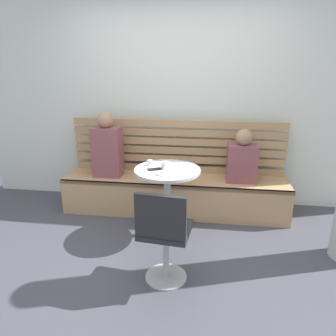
# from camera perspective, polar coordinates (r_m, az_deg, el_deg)

# --- Properties ---
(ground) EXTENTS (8.00, 8.00, 0.00)m
(ground) POSITION_cam_1_polar(r_m,az_deg,el_deg) (2.98, -1.67, -17.98)
(ground) COLOR #42424C
(back_wall) EXTENTS (5.20, 0.10, 2.90)m
(back_wall) POSITION_cam_1_polar(r_m,az_deg,el_deg) (4.03, 2.04, 13.98)
(back_wall) COLOR silver
(back_wall) RESTS_ON ground
(booth_bench) EXTENTS (2.70, 0.52, 0.44)m
(booth_bench) POSITION_cam_1_polar(r_m,az_deg,el_deg) (3.90, 1.17, -4.85)
(booth_bench) COLOR tan
(booth_bench) RESTS_ON ground
(booth_backrest) EXTENTS (2.65, 0.04, 0.67)m
(booth_backrest) POSITION_cam_1_polar(r_m,az_deg,el_deg) (3.95, 1.63, 3.97)
(booth_backrest) COLOR #A68157
(booth_backrest) RESTS_ON booth_bench
(cafe_table) EXTENTS (0.68, 0.68, 0.74)m
(cafe_table) POSITION_cam_1_polar(r_m,az_deg,el_deg) (3.30, -0.12, -3.81)
(cafe_table) COLOR #ADADB2
(cafe_table) RESTS_ON ground
(white_chair) EXTENTS (0.44, 0.44, 0.85)m
(white_chair) POSITION_cam_1_polar(r_m,az_deg,el_deg) (2.59, -0.72, -11.87)
(white_chair) COLOR #ADADB2
(white_chair) RESTS_ON ground
(person_adult) EXTENTS (0.34, 0.22, 0.79)m
(person_adult) POSITION_cam_1_polar(r_m,az_deg,el_deg) (3.88, -10.99, 3.60)
(person_adult) COLOR brown
(person_adult) RESTS_ON booth_bench
(person_child_left) EXTENTS (0.34, 0.22, 0.62)m
(person_child_left) POSITION_cam_1_polar(r_m,az_deg,el_deg) (3.74, 13.30, 1.63)
(person_child_left) COLOR brown
(person_child_left) RESTS_ON booth_bench
(cup_espresso_small) EXTENTS (0.06, 0.06, 0.05)m
(cup_espresso_small) POSITION_cam_1_polar(r_m,az_deg,el_deg) (3.34, -3.27, 0.99)
(cup_espresso_small) COLOR silver
(cup_espresso_small) RESTS_ON cafe_table
(cup_ceramic_white) EXTENTS (0.08, 0.08, 0.07)m
(cup_ceramic_white) POSITION_cam_1_polar(r_m,az_deg,el_deg) (3.23, -0.48, 0.53)
(cup_ceramic_white) COLOR white
(cup_ceramic_white) RESTS_ON cafe_table
(plate_small) EXTENTS (0.17, 0.17, 0.01)m
(plate_small) POSITION_cam_1_polar(r_m,az_deg,el_deg) (3.07, -0.62, -1.00)
(plate_small) COLOR white
(plate_small) RESTS_ON cafe_table
(phone_on_table) EXTENTS (0.16, 0.12, 0.01)m
(phone_on_table) POSITION_cam_1_polar(r_m,az_deg,el_deg) (3.20, -2.43, -0.22)
(phone_on_table) COLOR black
(phone_on_table) RESTS_ON cafe_table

